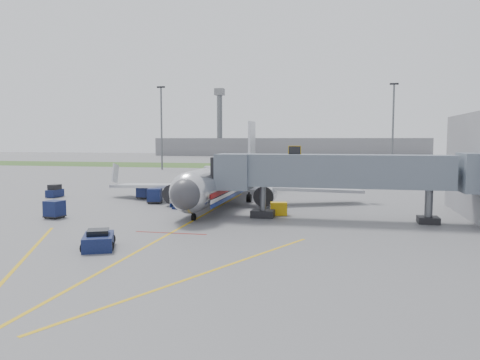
% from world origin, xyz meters
% --- Properties ---
extents(ground, '(400.00, 400.00, 0.00)m').
position_xyz_m(ground, '(0.00, 0.00, 0.00)').
color(ground, '#565659').
rests_on(ground, ground).
extents(grass_strip, '(300.00, 25.00, 0.01)m').
position_xyz_m(grass_strip, '(0.00, 90.00, 0.01)').
color(grass_strip, '#2D4C1E').
rests_on(grass_strip, ground).
extents(apron_markings, '(21.52, 50.00, 0.01)m').
position_xyz_m(apron_markings, '(0.00, -7.40, 0.00)').
color(apron_markings, gold).
rests_on(apron_markings, ground).
extents(airliner, '(32.10, 35.67, 10.25)m').
position_xyz_m(airliner, '(0.00, 15.25, 2.65)').
color(airliner, silver).
rests_on(airliner, ground).
extents(jet_bridge, '(25.30, 4.00, 6.90)m').
position_xyz_m(jet_bridge, '(12.86, 5.00, 4.47)').
color(jet_bridge, slate).
rests_on(jet_bridge, ground).
extents(light_mast_left, '(2.00, 0.44, 20.40)m').
position_xyz_m(light_mast_left, '(-30.00, 70.00, 10.78)').
color(light_mast_left, '#595B60').
rests_on(light_mast_left, ground).
extents(light_mast_right, '(2.00, 0.44, 20.40)m').
position_xyz_m(light_mast_right, '(25.00, 75.00, 10.78)').
color(light_mast_right, '#595B60').
rests_on(light_mast_right, ground).
extents(distant_terminal, '(120.00, 14.00, 8.00)m').
position_xyz_m(distant_terminal, '(-10.00, 170.00, 4.00)').
color(distant_terminal, slate).
rests_on(distant_terminal, ground).
extents(control_tower, '(4.00, 4.00, 30.00)m').
position_xyz_m(control_tower, '(-40.00, 165.00, 17.33)').
color(control_tower, '#595B60').
rests_on(control_tower, ground).
extents(pushback_tug, '(3.11, 3.72, 1.33)m').
position_xyz_m(pushback_tug, '(-2.96, -10.11, 0.56)').
color(pushback_tug, '#0B1533').
rests_on(pushback_tug, ground).
extents(baggage_tug, '(1.29, 2.38, 1.65)m').
position_xyz_m(baggage_tug, '(-23.03, 14.95, 0.73)').
color(baggage_tug, '#0B1533').
rests_on(baggage_tug, ground).
extents(baggage_cart_a, '(1.88, 1.88, 1.73)m').
position_xyz_m(baggage_cart_a, '(-8.09, 12.30, 0.88)').
color(baggage_cart_a, '#0B1533').
rests_on(baggage_cart_a, ground).
extents(baggage_cart_b, '(1.76, 1.76, 1.67)m').
position_xyz_m(baggage_cart_b, '(-13.39, 0.47, 0.85)').
color(baggage_cart_b, '#0B1533').
rests_on(baggage_cart_b, ground).
extents(baggage_cart_c, '(1.82, 1.82, 1.65)m').
position_xyz_m(baggage_cart_c, '(-11.05, 16.01, 0.84)').
color(baggage_cart_c, '#0B1533').
rests_on(baggage_cart_c, ground).
extents(belt_loader, '(1.75, 4.18, 1.99)m').
position_xyz_m(belt_loader, '(-4.00, 9.90, 0.49)').
color(belt_loader, '#0B1533').
rests_on(belt_loader, ground).
extents(ground_power_cart, '(1.78, 1.36, 1.28)m').
position_xyz_m(ground_power_cart, '(7.32, 6.69, 0.63)').
color(ground_power_cart, gold).
rests_on(ground_power_cart, ground).
extents(ramp_worker, '(0.64, 0.67, 1.53)m').
position_xyz_m(ramp_worker, '(-4.14, 8.95, 0.77)').
color(ramp_worker, '#AAD819').
rests_on(ramp_worker, ground).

